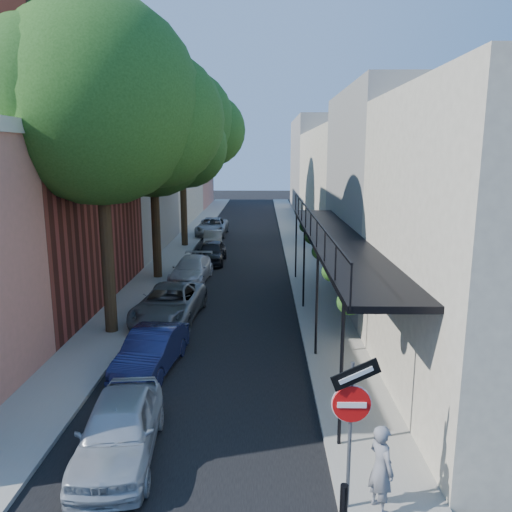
{
  "coord_description": "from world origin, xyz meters",
  "views": [
    {
      "loc": [
        1.62,
        -6.91,
        6.37
      ],
      "look_at": [
        1.38,
        10.35,
        2.8
      ],
      "focal_mm": 35.0,
      "sensor_mm": 36.0,
      "label": 1
    }
  ],
  "objects_px": {
    "oak_mid": "(161,139)",
    "oak_far": "(189,124)",
    "parked_car_b": "(152,351)",
    "parked_car_f": "(213,240)",
    "bollard": "(344,506)",
    "parked_car_d": "(191,270)",
    "pedestrian": "(381,468)",
    "sign_post": "(352,410)",
    "parked_car_e": "(212,252)",
    "parked_car_a": "(119,429)",
    "oak_near": "(114,107)",
    "parked_car_c": "(169,303)",
    "parked_car_g": "(212,227)"
  },
  "relations": [
    {
      "from": "oak_mid",
      "to": "oak_far",
      "type": "bearing_deg",
      "value": 89.59
    },
    {
      "from": "parked_car_b",
      "to": "parked_car_f",
      "type": "height_order",
      "value": "parked_car_b"
    },
    {
      "from": "parked_car_b",
      "to": "oak_far",
      "type": "bearing_deg",
      "value": 102.14
    },
    {
      "from": "bollard",
      "to": "parked_car_b",
      "type": "xyz_separation_m",
      "value": [
        -4.69,
        6.49,
        0.09
      ]
    },
    {
      "from": "bollard",
      "to": "parked_car_d",
      "type": "bearing_deg",
      "value": 106.35
    },
    {
      "from": "oak_far",
      "to": "pedestrian",
      "type": "height_order",
      "value": "oak_far"
    },
    {
      "from": "pedestrian",
      "to": "sign_post",
      "type": "bearing_deg",
      "value": 64.6
    },
    {
      "from": "parked_car_e",
      "to": "oak_far",
      "type": "bearing_deg",
      "value": 110.11
    },
    {
      "from": "parked_car_e",
      "to": "parked_car_a",
      "type": "bearing_deg",
      "value": -89.63
    },
    {
      "from": "oak_near",
      "to": "parked_car_a",
      "type": "distance_m",
      "value": 10.7
    },
    {
      "from": "parked_car_a",
      "to": "parked_car_c",
      "type": "bearing_deg",
      "value": 88.87
    },
    {
      "from": "pedestrian",
      "to": "oak_far",
      "type": "bearing_deg",
      "value": -8.6
    },
    {
      "from": "oak_mid",
      "to": "parked_car_g",
      "type": "distance_m",
      "value": 15.13
    },
    {
      "from": "parked_car_a",
      "to": "parked_car_b",
      "type": "bearing_deg",
      "value": 88.8
    },
    {
      "from": "parked_car_b",
      "to": "oak_near",
      "type": "bearing_deg",
      "value": 124.64
    },
    {
      "from": "oak_far",
      "to": "parked_car_e",
      "type": "height_order",
      "value": "oak_far"
    },
    {
      "from": "parked_car_c",
      "to": "parked_car_f",
      "type": "relative_size",
      "value": 1.35
    },
    {
      "from": "oak_mid",
      "to": "parked_car_d",
      "type": "bearing_deg",
      "value": -27.43
    },
    {
      "from": "parked_car_b",
      "to": "pedestrian",
      "type": "relative_size",
      "value": 2.28
    },
    {
      "from": "parked_car_d",
      "to": "parked_car_e",
      "type": "relative_size",
      "value": 1.1
    },
    {
      "from": "oak_mid",
      "to": "parked_car_f",
      "type": "relative_size",
      "value": 2.87
    },
    {
      "from": "oak_far",
      "to": "bollard",
      "type": "bearing_deg",
      "value": -76.65
    },
    {
      "from": "parked_car_d",
      "to": "parked_car_g",
      "type": "bearing_deg",
      "value": 95.52
    },
    {
      "from": "oak_mid",
      "to": "parked_car_b",
      "type": "height_order",
      "value": "oak_mid"
    },
    {
      "from": "oak_near",
      "to": "parked_car_e",
      "type": "relative_size",
      "value": 2.97
    },
    {
      "from": "oak_far",
      "to": "parked_car_e",
      "type": "bearing_deg",
      "value": -70.26
    },
    {
      "from": "parked_car_g",
      "to": "pedestrian",
      "type": "bearing_deg",
      "value": -77.83
    },
    {
      "from": "parked_car_a",
      "to": "parked_car_g",
      "type": "height_order",
      "value": "parked_car_g"
    },
    {
      "from": "parked_car_d",
      "to": "parked_car_f",
      "type": "xyz_separation_m",
      "value": [
        0.18,
        9.03,
        -0.03
      ]
    },
    {
      "from": "parked_car_a",
      "to": "oak_far",
      "type": "bearing_deg",
      "value": 89.6
    },
    {
      "from": "sign_post",
      "to": "bollard",
      "type": "height_order",
      "value": "sign_post"
    },
    {
      "from": "parked_car_a",
      "to": "parked_car_d",
      "type": "distance_m",
      "value": 14.89
    },
    {
      "from": "sign_post",
      "to": "parked_car_d",
      "type": "relative_size",
      "value": 0.71
    },
    {
      "from": "bollard",
      "to": "parked_car_e",
      "type": "height_order",
      "value": "parked_car_e"
    },
    {
      "from": "oak_near",
      "to": "pedestrian",
      "type": "distance_m",
      "value": 13.6
    },
    {
      "from": "pedestrian",
      "to": "parked_car_f",
      "type": "bearing_deg",
      "value": -11.45
    },
    {
      "from": "oak_near",
      "to": "parked_car_c",
      "type": "distance_m",
      "value": 7.45
    },
    {
      "from": "parked_car_d",
      "to": "parked_car_e",
      "type": "distance_m",
      "value": 4.38
    },
    {
      "from": "sign_post",
      "to": "oak_near",
      "type": "height_order",
      "value": "oak_near"
    },
    {
      "from": "parked_car_b",
      "to": "parked_car_d",
      "type": "height_order",
      "value": "parked_car_d"
    },
    {
      "from": "sign_post",
      "to": "oak_near",
      "type": "distance_m",
      "value": 12.77
    },
    {
      "from": "bollard",
      "to": "oak_mid",
      "type": "bearing_deg",
      "value": 109.9
    },
    {
      "from": "parked_car_c",
      "to": "parked_car_d",
      "type": "distance_m",
      "value": 5.94
    },
    {
      "from": "parked_car_a",
      "to": "pedestrian",
      "type": "height_order",
      "value": "pedestrian"
    },
    {
      "from": "pedestrian",
      "to": "parked_car_e",
      "type": "bearing_deg",
      "value": -9.87
    },
    {
      "from": "parked_car_f",
      "to": "sign_post",
      "type": "bearing_deg",
      "value": -84.77
    },
    {
      "from": "sign_post",
      "to": "pedestrian",
      "type": "height_order",
      "value": "sign_post"
    },
    {
      "from": "sign_post",
      "to": "parked_car_d",
      "type": "bearing_deg",
      "value": 107.29
    },
    {
      "from": "parked_car_c",
      "to": "parked_car_d",
      "type": "xyz_separation_m",
      "value": [
        0.01,
        5.94,
        -0.05
      ]
    },
    {
      "from": "parked_car_a",
      "to": "pedestrian",
      "type": "relative_size",
      "value": 2.39
    }
  ]
}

